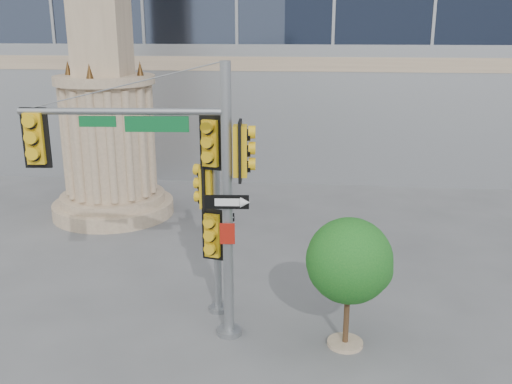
# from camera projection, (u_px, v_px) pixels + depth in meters

# --- Properties ---
(ground) EXTENTS (120.00, 120.00, 0.00)m
(ground) POSITION_uv_depth(u_px,v_px,m) (243.00, 358.00, 12.12)
(ground) COLOR #545456
(ground) RESTS_ON ground
(monument) EXTENTS (4.40, 4.40, 16.60)m
(monument) POSITION_uv_depth(u_px,v_px,m) (103.00, 63.00, 19.74)
(monument) COLOR #9F876B
(monument) RESTS_ON ground
(main_signal_pole) EXTENTS (4.75, 0.80, 6.12)m
(main_signal_pole) POSITION_uv_depth(u_px,v_px,m) (175.00, 173.00, 12.01)
(main_signal_pole) COLOR slate
(main_signal_pole) RESTS_ON ground
(secondary_signal_pole) EXTENTS (0.86, 0.75, 4.97)m
(secondary_signal_pole) POSITION_uv_depth(u_px,v_px,m) (212.00, 199.00, 13.20)
(secondary_signal_pole) COLOR slate
(secondary_signal_pole) RESTS_ON ground
(street_tree) EXTENTS (1.89, 1.84, 2.94)m
(street_tree) POSITION_uv_depth(u_px,v_px,m) (351.00, 264.00, 12.07)
(street_tree) COLOR #9F876B
(street_tree) RESTS_ON ground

